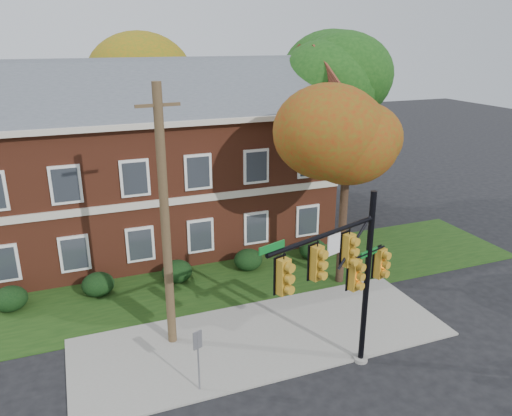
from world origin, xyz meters
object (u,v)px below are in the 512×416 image
object	(u,v)px
hedge_right	(248,260)
tree_near_right	(354,140)
apartment_building	(150,153)
utility_pole	(165,222)
traffic_signal	(346,270)
sign_post	(198,351)
tree_far_rear	(146,68)
hedge_center	(177,271)
hedge_far_left	(10,299)
tree_right_rear	(335,83)
hedge_left	(98,284)
hedge_far_right	(313,249)

from	to	relation	value
hedge_right	tree_near_right	bearing A→B (deg)	-37.28
apartment_building	hedge_right	xyz separation A→B (m)	(3.50, -5.25, -4.46)
hedge_right	utility_pole	distance (m)	7.93
hedge_right	tree_near_right	size ratio (longest dim) A/B	0.16
traffic_signal	sign_post	bearing A→B (deg)	149.98
tree_far_rear	hedge_right	bearing A→B (deg)	-80.64
hedge_center	traffic_signal	bearing A→B (deg)	-67.22
hedge_far_left	traffic_signal	size ratio (longest dim) A/B	0.22
tree_near_right	traffic_signal	bearing A→B (deg)	-122.31
hedge_right	sign_post	xyz separation A→B (m)	(-4.52, -7.69, 0.98)
hedge_far_left	sign_post	bearing A→B (deg)	-52.13
tree_right_rear	apartment_building	bearing A→B (deg)	-175.67
tree_near_right	hedge_right	bearing A→B (deg)	142.72
tree_near_right	tree_right_rear	distance (m)	9.94
apartment_building	tree_right_rear	distance (m)	11.77
hedge_far_left	hedge_left	xyz separation A→B (m)	(3.50, 0.00, 0.00)
apartment_building	tree_right_rear	bearing A→B (deg)	4.33
hedge_left	sign_post	world-z (taller)	sign_post
apartment_building	tree_near_right	distance (m)	10.97
tree_right_rear	tree_far_rear	bearing A→B (deg)	145.00
hedge_far_right	traffic_signal	xyz separation A→B (m)	(-3.40, -8.57, 3.34)
hedge_right	hedge_center	bearing A→B (deg)	180.00
utility_pole	hedge_right	bearing A→B (deg)	38.68
tree_far_rear	traffic_signal	xyz separation A→B (m)	(2.26, -21.66, -4.98)
hedge_far_left	hedge_far_right	world-z (taller)	same
traffic_signal	tree_right_rear	bearing A→B (deg)	43.03
hedge_far_left	sign_post	xyz separation A→B (m)	(5.98, -7.69, 0.98)
hedge_far_right	tree_near_right	world-z (taller)	tree_near_right
traffic_signal	sign_post	distance (m)	5.26
hedge_center	traffic_signal	world-z (taller)	traffic_signal
hedge_right	hedge_far_right	xyz separation A→B (m)	(3.50, 0.00, 0.00)
hedge_left	apartment_building	bearing A→B (deg)	56.33
hedge_far_left	hedge_right	world-z (taller)	same
utility_pole	tree_near_right	bearing A→B (deg)	6.38
hedge_far_left	hedge_left	size ratio (longest dim) A/B	1.00
apartment_building	utility_pole	bearing A→B (deg)	-97.14
hedge_far_right	sign_post	size ratio (longest dim) A/B	0.63
hedge_right	traffic_signal	world-z (taller)	traffic_signal
hedge_left	hedge_center	bearing A→B (deg)	0.00
hedge_right	sign_post	world-z (taller)	sign_post
tree_right_rear	utility_pole	world-z (taller)	tree_right_rear
hedge_far_right	tree_far_rear	xyz separation A→B (m)	(-5.66, 13.09, 8.32)
tree_far_rear	utility_pole	world-z (taller)	tree_far_rear
traffic_signal	utility_pole	distance (m)	6.27
tree_far_rear	hedge_far_left	bearing A→B (deg)	-122.50
traffic_signal	hedge_far_right	bearing A→B (deg)	49.10
hedge_far_left	utility_pole	bearing A→B (deg)	-39.25
utility_pole	tree_right_rear	bearing A→B (deg)	34.68
tree_far_rear	tree_right_rear	bearing A→B (deg)	-35.00
hedge_center	tree_far_rear	bearing A→B (deg)	84.15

